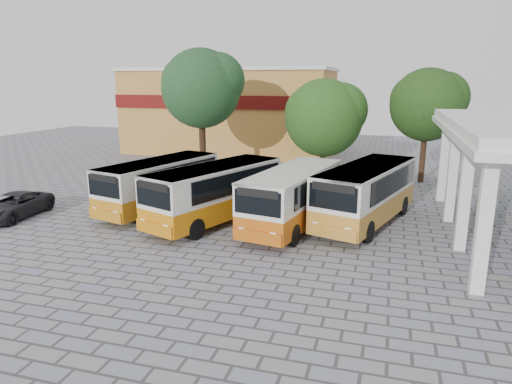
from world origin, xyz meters
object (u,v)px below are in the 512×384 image
(bus_centre_left, at_px, (216,190))
(parked_car, at_px, (13,206))
(bus_centre_right, at_px, (293,194))
(bus_far_left, at_px, (160,182))
(bus_far_right, at_px, (367,191))

(bus_centre_left, height_order, parked_car, bus_centre_left)
(bus_centre_left, xyz_separation_m, bus_centre_right, (3.93, 0.36, -0.03))
(bus_far_left, xyz_separation_m, bus_far_right, (11.14, 0.62, 0.10))
(bus_far_left, bearing_deg, bus_far_right, 17.71)
(bus_centre_left, relative_size, bus_far_right, 0.99)
(bus_far_left, height_order, bus_centre_left, bus_centre_left)
(bus_centre_left, distance_m, parked_car, 10.87)
(bus_far_left, distance_m, parked_car, 7.70)
(bus_far_left, bearing_deg, parked_car, -137.94)
(parked_car, bearing_deg, bus_centre_right, 5.67)
(bus_far_left, xyz_separation_m, bus_centre_left, (3.79, -1.23, 0.06))
(bus_centre_left, bearing_deg, bus_far_right, 34.88)
(bus_far_left, distance_m, bus_centre_right, 7.77)
(bus_far_left, xyz_separation_m, parked_car, (-6.78, -3.53, -0.98))
(bus_far_left, height_order, parked_car, bus_far_left)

